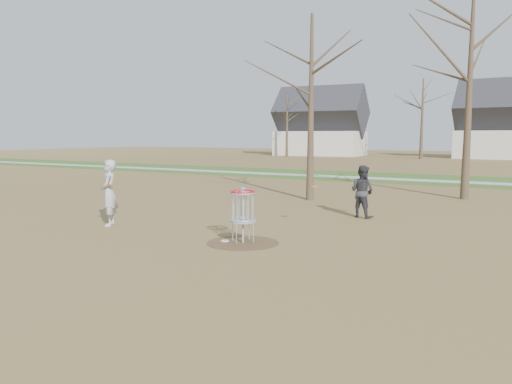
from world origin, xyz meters
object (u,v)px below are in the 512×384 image
at_px(player_throwing, 362,191).
at_px(disc_grounded, 225,241).
at_px(player_standing, 109,193).
at_px(disc_golf_basket, 243,207).

distance_m(player_throwing, disc_grounded, 5.72).
relative_size(player_throwing, disc_grounded, 7.72).
xyz_separation_m(player_standing, disc_golf_basket, (4.68, -0.07, -0.06)).
height_order(player_throwing, disc_grounded, player_throwing).
bearing_deg(disc_golf_basket, player_throwing, 76.34).
bearing_deg(disc_grounded, player_standing, 177.87).
bearing_deg(player_throwing, disc_golf_basket, 90.41).
height_order(player_standing, disc_golf_basket, player_standing).
height_order(player_throwing, disc_golf_basket, player_throwing).
relative_size(disc_grounded, disc_golf_basket, 0.16).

